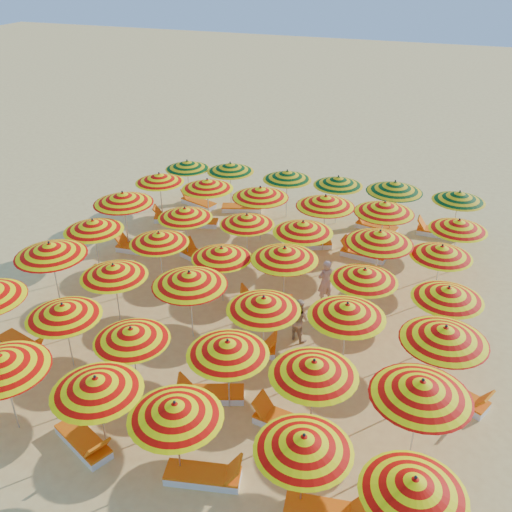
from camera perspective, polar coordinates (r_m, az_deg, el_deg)
name	(u,v)px	position (r m, az deg, el deg)	size (l,w,h in m)	color
ground	(251,305)	(19.13, -0.52, -4.88)	(120.00, 120.00, 0.00)	#F6CC6D
umbrella_1	(1,362)	(14.72, -24.14, -9.65)	(2.73, 2.73, 2.36)	silver
umbrella_2	(96,385)	(13.54, -15.70, -12.27)	(2.11, 2.11, 2.23)	silver
umbrella_3	(175,410)	(12.62, -8.09, -15.02)	(2.63, 2.63, 2.21)	silver
umbrella_4	(304,443)	(11.96, 4.79, -18.14)	(2.48, 2.48, 2.17)	silver
umbrella_5	(414,486)	(11.63, 15.54, -21.26)	(2.14, 2.14, 2.16)	silver
umbrella_7	(63,311)	(16.30, -18.73, -5.21)	(2.71, 2.71, 2.17)	silver
umbrella_8	(131,334)	(15.03, -12.37, -7.66)	(2.09, 2.09, 2.10)	silver
umbrella_9	(228,348)	(14.14, -2.85, -9.13)	(2.31, 2.31, 2.20)	silver
umbrella_10	(314,368)	(13.52, 5.81, -11.08)	(2.77, 2.77, 2.25)	silver
umbrella_11	(422,389)	(13.22, 16.23, -12.62)	(2.49, 2.49, 2.41)	silver
umbrella_12	(50,249)	(19.12, -19.91, 0.62)	(2.55, 2.55, 2.42)	silver
umbrella_13	(114,271)	(17.77, -14.06, -1.42)	(2.48, 2.48, 2.19)	silver
umbrella_14	(189,279)	(16.63, -6.68, -2.26)	(2.84, 2.84, 2.37)	silver
umbrella_15	(264,303)	(15.69, 0.76, -4.77)	(2.26, 2.26, 2.21)	silver
umbrella_16	(347,310)	(15.53, 9.10, -5.38)	(2.49, 2.49, 2.26)	silver
umbrella_17	(445,334)	(15.07, 18.37, -7.43)	(2.29, 2.29, 2.36)	silver
umbrella_18	(93,225)	(20.73, -15.98, 2.97)	(2.69, 2.69, 2.22)	silver
umbrella_19	(159,238)	(19.49, -9.69, 1.80)	(2.62, 2.62, 2.15)	silver
umbrella_20	(221,253)	(18.40, -3.47, 0.33)	(2.17, 2.17, 2.10)	silver
umbrella_21	(285,254)	(17.96, 2.88, 0.25)	(2.67, 2.67, 2.31)	silver
umbrella_22	(365,275)	(17.36, 10.80, -1.86)	(2.62, 2.62, 2.17)	silver
umbrella_23	(448,293)	(17.07, 18.66, -3.55)	(2.06, 2.06, 2.17)	silver
umbrella_24	(123,198)	(22.28, -13.17, 5.68)	(2.80, 2.80, 2.42)	silver
umbrella_25	(185,213)	(21.20, -7.12, 4.31)	(2.47, 2.47, 2.15)	silver
umbrella_26	(247,219)	(20.57, -0.91, 3.67)	(2.51, 2.51, 2.12)	silver
umbrella_27	(303,227)	(19.82, 4.72, 2.89)	(2.17, 2.17, 2.24)	silver
umbrella_28	(380,237)	(19.21, 12.27, 1.85)	(2.84, 2.84, 2.40)	silver
umbrella_29	(442,251)	(19.34, 18.07, 0.47)	(2.51, 2.51, 2.15)	silver
umbrella_30	(159,178)	(24.56, -9.64, 7.71)	(2.54, 2.54, 2.18)	silver
umbrella_31	(207,184)	(23.50, -4.89, 7.18)	(2.76, 2.76, 2.25)	silver
umbrella_32	(260,192)	(22.33, 0.44, 6.38)	(2.87, 2.87, 2.37)	silver
umbrella_33	(325,201)	(21.68, 6.96, 5.47)	(2.45, 2.45, 2.38)	silver
umbrella_34	(384,207)	(21.54, 12.73, 4.76)	(2.68, 2.68, 2.37)	silver
umbrella_35	(459,225)	(21.31, 19.61, 2.94)	(2.21, 2.21, 2.16)	silver
umbrella_36	(187,165)	(26.11, -6.89, 9.05)	(2.61, 2.61, 2.11)	silver
umbrella_37	(230,167)	(25.40, -2.59, 8.86)	(2.21, 2.21, 2.20)	silver
umbrella_38	(287,175)	(24.49, 3.14, 8.08)	(2.20, 2.20, 2.21)	silver
umbrella_39	(338,181)	(24.11, 8.23, 7.43)	(2.70, 2.70, 2.19)	silver
umbrella_40	(395,187)	(23.50, 13.71, 6.75)	(2.44, 2.44, 2.38)	silver
umbrella_41	(459,196)	(23.75, 19.66, 5.63)	(2.69, 2.69, 2.18)	silver
lounger_0	(84,442)	(14.92, -16.79, -17.37)	(1.82, 1.24, 0.69)	white
lounger_1	(205,475)	(13.74, -5.13, -21.01)	(1.82, 0.93, 0.69)	white
lounger_2	(327,512)	(13.19, 7.11, -24.10)	(1.80, 0.83, 0.69)	white
lounger_3	(22,346)	(18.44, -22.36, -8.30)	(1.82, 1.01, 0.69)	white
lounger_4	(210,394)	(15.56, -4.62, -13.60)	(1.83, 1.16, 0.69)	white
lounger_5	(286,423)	(14.79, 3.00, -16.31)	(1.80, 0.82, 0.69)	white
lounger_6	(248,349)	(16.97, -0.76, -9.26)	(1.82, 1.03, 0.69)	white
lounger_7	(457,396)	(16.34, 19.44, -13.06)	(1.82, 1.25, 0.69)	white
lounger_8	(113,274)	(21.19, -14.10, -1.72)	(1.76, 0.66, 0.69)	white
lounger_9	(266,301)	(19.03, 0.96, -4.53)	(1.83, 1.10, 0.69)	white
lounger_10	(342,323)	(18.23, 8.64, -6.60)	(1.80, 0.84, 0.69)	white
lounger_11	(137,248)	(22.74, -11.77, 0.79)	(1.77, 0.71, 0.69)	white
lounger_12	(199,257)	(21.74, -5.70, -0.08)	(1.82, 1.18, 0.69)	white
lounger_13	(173,217)	(25.04, -8.27, 3.84)	(1.82, 1.18, 0.69)	white
lounger_14	(197,222)	(24.50, -5.95, 3.40)	(1.82, 0.98, 0.69)	white
lounger_15	(308,244)	(22.68, 5.25, 1.24)	(1.82, 1.23, 0.69)	white
lounger_16	(362,254)	(22.23, 10.59, 0.23)	(1.79, 0.78, 0.69)	white
lounger_17	(198,202)	(26.41, -5.82, 5.37)	(1.83, 1.10, 0.69)	white
lounger_18	(242,208)	(25.73, -1.40, 4.85)	(1.83, 1.08, 0.69)	white
lounger_19	(376,226)	(24.50, 11.87, 2.91)	(1.82, 0.95, 0.69)	white
lounger_20	(437,232)	(24.68, 17.65, 2.32)	(1.74, 0.60, 0.69)	white
beachgoer_b	(298,319)	(17.26, 4.26, -6.35)	(0.68, 0.53, 1.39)	tan
beachgoer_a	(325,282)	(18.98, 6.94, -2.58)	(0.58, 0.38, 1.59)	tan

